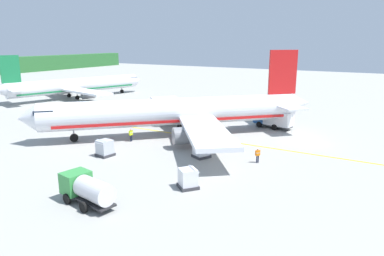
{
  "coord_description": "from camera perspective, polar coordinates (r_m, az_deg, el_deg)",
  "views": [
    {
      "loc": [
        -47.0,
        -9.47,
        13.17
      ],
      "look_at": [
        -7.94,
        13.13,
        2.09
      ],
      "focal_mm": 33.29,
      "sensor_mm": 36.0,
      "label": 1
    }
  ],
  "objects": [
    {
      "name": "service_truck_baggage",
      "position": [
        30.86,
        -16.47,
        -9.24
      ],
      "size": [
        3.04,
        5.64,
        2.4
      ],
      "color": "#338C3F",
      "rests_on": "ground"
    },
    {
      "name": "crew_loader_left",
      "position": [
        48.36,
        -9.77,
        -0.95
      ],
      "size": [
        0.61,
        0.34,
        1.75
      ],
      "color": "#191E33",
      "rests_on": "ground"
    },
    {
      "name": "cargo_container_far",
      "position": [
        42.93,
        -13.83,
        -3.14
      ],
      "size": [
        1.98,
        1.98,
        2.04
      ],
      "color": "#333338",
      "rests_on": "ground"
    },
    {
      "name": "cargo_container_near",
      "position": [
        32.89,
        -0.6,
        -8.07
      ],
      "size": [
        2.38,
        2.38,
        1.96
      ],
      "color": "#333338",
      "rests_on": "ground"
    },
    {
      "name": "cargo_container_mid",
      "position": [
        41.26,
        1.53,
        -3.57
      ],
      "size": [
        2.29,
        2.29,
        1.84
      ],
      "color": "#333338",
      "rests_on": "ground"
    },
    {
      "name": "airliner_foreground",
      "position": [
        50.33,
        -2.24,
        2.58
      ],
      "size": [
        31.78,
        32.56,
        11.9
      ],
      "color": "silver",
      "rests_on": "ground"
    },
    {
      "name": "ground",
      "position": [
        75.41,
        -20.36,
        2.79
      ],
      "size": [
        240.0,
        320.0,
        0.2
      ],
      "primitive_type": "cube",
      "color": "#999993"
    },
    {
      "name": "crew_marshaller",
      "position": [
        40.04,
        10.48,
        -4.16
      ],
      "size": [
        0.49,
        0.48,
        1.67
      ],
      "color": "#191E33",
      "rests_on": "ground"
    },
    {
      "name": "apron_guide_line",
      "position": [
        49.29,
        2.61,
        -1.71
      ],
      "size": [
        0.3,
        60.0,
        0.01
      ],
      "primitive_type": "cube",
      "color": "yellow",
      "rests_on": "ground"
    },
    {
      "name": "airliner_mid_apron",
      "position": [
        88.31,
        -18.14,
        6.46
      ],
      "size": [
        35.29,
        29.53,
        10.33
      ],
      "color": "silver",
      "rests_on": "ground"
    },
    {
      "name": "service_truck_fuel",
      "position": [
        56.35,
        12.93,
        1.5
      ],
      "size": [
        3.45,
        6.29,
        2.69
      ],
      "color": "#2659A5",
      "rests_on": "ground"
    }
  ]
}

